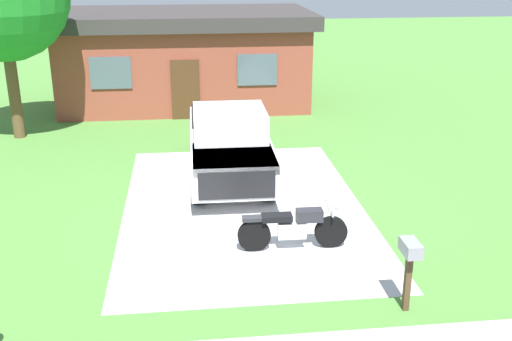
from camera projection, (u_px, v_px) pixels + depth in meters
The scene contains 6 objects.
ground_plane at pixel (243, 206), 14.24m from camera, with size 80.00×80.00×0.00m, color #4E8638.
driveway_pad at pixel (243, 206), 14.24m from camera, with size 5.51×8.47×0.01m, color #BABABA.
motorcycle at pixel (294, 227), 12.08m from camera, with size 2.21×0.70×1.09m.
pickup_truck at pixel (229, 140), 15.94m from camera, with size 2.06×5.65×1.90m.
mailbox at pixel (410, 257), 9.84m from camera, with size 0.26×0.48×1.26m.
neighbor_house at pixel (184, 57), 23.34m from camera, with size 9.60×5.60×3.50m.
Camera 1 is at (-1.20, -13.04, 5.67)m, focal length 42.71 mm.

